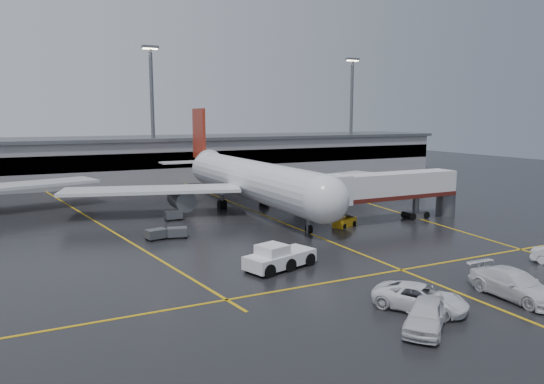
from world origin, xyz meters
name	(u,v)px	position (x,y,z in m)	size (l,w,h in m)	color
ground	(279,221)	(0.00, 0.00, 0.00)	(220.00, 220.00, 0.00)	black
apron_line_centre	(279,221)	(0.00, 0.00, 0.01)	(0.25, 90.00, 0.02)	gold
apron_line_stop	(401,270)	(0.00, -22.00, 0.01)	(60.00, 0.25, 0.02)	gold
apron_line_left	(95,221)	(-20.00, 10.00, 0.01)	(0.25, 70.00, 0.02)	gold
apron_line_right	(353,199)	(18.00, 10.00, 0.01)	(0.25, 70.00, 0.02)	gold
terminal	(172,157)	(0.00, 47.93, 4.32)	(122.00, 19.00, 8.60)	gray
light_mast_mid	(152,106)	(-5.00, 42.00, 14.47)	(3.00, 1.20, 25.45)	#595B60
light_mast_right	(351,108)	(40.00, 42.00, 14.47)	(3.00, 1.20, 25.45)	#595B60
main_airliner	(247,178)	(0.00, 9.70, 4.21)	(48.80, 45.60, 14.10)	silver
jet_bridge	(390,189)	(11.87, -6.00, 3.93)	(19.90, 3.40, 6.05)	silver
pushback_tractor	(279,258)	(-8.94, -17.13, 0.90)	(6.78, 4.30, 2.26)	silver
belt_loader	(344,222)	(5.44, -5.89, 0.49)	(3.43, 2.45, 2.00)	#C89011
service_van_a	(420,298)	(-4.80, -29.39, 0.84)	(2.80, 6.08, 1.69)	white
service_van_b	(515,285)	(2.67, -30.64, 0.98)	(2.74, 6.75, 1.96)	silver
service_van_d	(426,315)	(-6.69, -31.90, 0.91)	(2.14, 5.33, 1.81)	silver
baggage_cart_a	(177,232)	(-13.47, -2.75, 0.63)	(2.24, 1.72, 1.12)	#595B60
baggage_cart_b	(156,234)	(-15.63, -2.55, 0.63)	(2.24, 1.72, 1.12)	#595B60
baggage_cart_c	(174,215)	(-11.27, 6.48, 0.63)	(2.00, 1.30, 1.12)	#595B60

